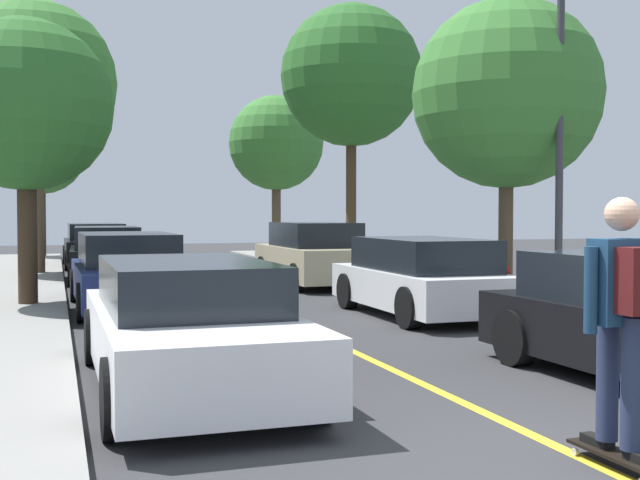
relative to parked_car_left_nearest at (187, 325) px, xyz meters
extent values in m
plane|color=#353538|center=(2.30, -3.30, -0.63)|extent=(80.00, 80.00, 0.00)
cube|color=gold|center=(2.30, 0.70, -0.62)|extent=(0.12, 39.20, 0.01)
cube|color=white|center=(0.00, -0.03, -0.14)|extent=(1.75, 4.63, 0.62)
cube|color=black|center=(0.00, 0.08, 0.41)|extent=(1.53, 2.75, 0.46)
cylinder|color=black|center=(0.81, -1.64, -0.31)|extent=(0.22, 0.64, 0.64)
cylinder|color=black|center=(-0.80, -1.64, -0.31)|extent=(0.22, 0.64, 0.64)
cylinder|color=black|center=(0.80, 1.58, -0.31)|extent=(0.22, 0.64, 0.64)
cylinder|color=black|center=(-0.81, 1.58, -0.31)|extent=(0.22, 0.64, 0.64)
cube|color=navy|center=(0.00, 6.79, -0.13)|extent=(1.85, 4.58, 0.63)
cube|color=black|center=(0.00, 6.94, 0.46)|extent=(1.61, 2.89, 0.56)
cylinder|color=black|center=(0.86, 5.22, -0.31)|extent=(0.23, 0.64, 0.64)
cylinder|color=black|center=(-0.82, 5.20, -0.31)|extent=(0.23, 0.64, 0.64)
cylinder|color=black|center=(0.82, 8.38, -0.31)|extent=(0.23, 0.64, 0.64)
cylinder|color=black|center=(-0.86, 8.35, -0.31)|extent=(0.23, 0.64, 0.64)
cube|color=black|center=(0.00, 12.86, -0.11)|extent=(1.87, 4.08, 0.67)
cube|color=black|center=(0.01, 13.08, 0.49)|extent=(1.62, 2.74, 0.53)
cylinder|color=black|center=(0.78, 11.53, -0.31)|extent=(0.24, 0.65, 0.64)
cylinder|color=black|center=(-0.86, 11.57, -0.31)|extent=(0.24, 0.65, 0.64)
cylinder|color=black|center=(0.86, 14.15, -0.31)|extent=(0.24, 0.65, 0.64)
cylinder|color=black|center=(-0.78, 14.20, -0.31)|extent=(0.24, 0.65, 0.64)
cube|color=black|center=(0.00, 18.57, -0.10)|extent=(1.91, 4.58, 0.69)
cube|color=black|center=(0.00, 18.72, 0.50)|extent=(1.67, 3.01, 0.51)
cylinder|color=black|center=(0.89, 16.99, -0.31)|extent=(0.22, 0.64, 0.64)
cylinder|color=black|center=(-0.87, 16.98, -0.31)|extent=(0.22, 0.64, 0.64)
cylinder|color=black|center=(0.87, 20.15, -0.31)|extent=(0.22, 0.64, 0.64)
cylinder|color=black|center=(-0.89, 20.15, -0.31)|extent=(0.22, 0.64, 0.64)
cylinder|color=black|center=(3.73, -0.01, -0.31)|extent=(0.23, 0.64, 0.64)
cylinder|color=black|center=(5.42, 0.03, -0.31)|extent=(0.23, 0.64, 0.64)
cube|color=white|center=(4.60, 4.30, -0.15)|extent=(1.77, 4.09, 0.60)
cube|color=black|center=(4.60, 4.22, 0.42)|extent=(1.56, 2.75, 0.53)
cylinder|color=black|center=(3.79, 5.65, -0.31)|extent=(0.22, 0.64, 0.64)
cylinder|color=black|center=(5.42, 5.64, -0.31)|extent=(0.22, 0.64, 0.64)
cylinder|color=black|center=(3.78, 2.97, -0.31)|extent=(0.22, 0.64, 0.64)
cylinder|color=black|center=(5.41, 2.96, -0.31)|extent=(0.22, 0.64, 0.64)
cube|color=#BCAD89|center=(4.60, 10.18, -0.07)|extent=(1.84, 4.24, 0.75)
cube|color=black|center=(4.60, 10.10, 0.59)|extent=(1.61, 2.46, 0.57)
cylinder|color=black|center=(3.75, 11.59, -0.31)|extent=(0.22, 0.64, 0.64)
cylinder|color=black|center=(5.44, 11.60, -0.31)|extent=(0.22, 0.64, 0.64)
cylinder|color=black|center=(3.76, 8.76, -0.31)|extent=(0.22, 0.64, 0.64)
cylinder|color=black|center=(5.46, 8.77, -0.31)|extent=(0.22, 0.64, 0.64)
cylinder|color=#3D2D1E|center=(-1.70, 7.06, 0.91)|extent=(0.33, 0.33, 2.79)
sphere|color=#2D6B28|center=(-1.70, 7.06, 3.00)|extent=(3.02, 3.02, 3.02)
cylinder|color=brown|center=(-1.70, 14.72, 1.55)|extent=(0.41, 0.41, 4.08)
sphere|color=#3D7F33|center=(-1.70, 14.72, 4.61)|extent=(4.26, 4.26, 4.26)
cylinder|color=#3D2D1E|center=(-1.70, 23.29, 1.07)|extent=(0.29, 0.29, 3.11)
sphere|color=#3D7F33|center=(-1.70, 23.29, 3.40)|extent=(3.22, 3.22, 3.22)
cylinder|color=brown|center=(6.30, 4.42, 0.89)|extent=(0.26, 0.26, 2.76)
sphere|color=#3D7F33|center=(6.30, 4.42, 3.19)|extent=(3.32, 3.32, 3.32)
cylinder|color=#4C3823|center=(6.30, 12.17, 1.54)|extent=(0.28, 0.28, 4.06)
sphere|color=#2D6B28|center=(6.30, 12.17, 4.76)|extent=(3.76, 3.76, 3.76)
cylinder|color=brown|center=(6.30, 19.80, 1.02)|extent=(0.32, 0.32, 3.01)
sphere|color=#3D7F33|center=(6.30, 19.80, 3.60)|extent=(3.39, 3.39, 3.39)
cylinder|color=#B2140F|center=(6.10, 4.11, -0.21)|extent=(0.20, 0.20, 0.55)
sphere|color=#B2140F|center=(6.10, 4.11, 0.12)|extent=(0.18, 0.18, 0.18)
cylinder|color=#38383D|center=(6.35, 2.94, 2.18)|extent=(0.12, 0.12, 5.34)
cube|color=black|center=(2.39, -3.43, -0.53)|extent=(0.24, 0.85, 0.02)
cylinder|color=beige|center=(2.29, -3.09, -0.60)|extent=(0.03, 0.06, 0.06)
cylinder|color=beige|center=(2.48, -3.08, -0.60)|extent=(0.03, 0.06, 0.06)
cube|color=#99999E|center=(2.38, -3.09, -0.56)|extent=(0.10, 0.04, 0.02)
cube|color=black|center=(2.39, -3.21, -0.49)|extent=(0.11, 0.26, 0.06)
cylinder|color=#283351|center=(2.39, -3.31, -0.02)|extent=(0.15, 0.15, 0.89)
cylinder|color=#283351|center=(2.40, -3.55, -0.02)|extent=(0.15, 0.15, 0.89)
cube|color=navy|center=(2.39, -3.43, 0.65)|extent=(0.41, 0.23, 0.58)
sphere|color=tan|center=(2.39, -3.43, 1.11)|extent=(0.23, 0.23, 0.23)
cylinder|color=navy|center=(2.15, -3.43, 0.60)|extent=(0.09, 0.09, 0.58)
camera|label=1|loc=(-1.23, -7.90, 1.12)|focal=44.95mm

